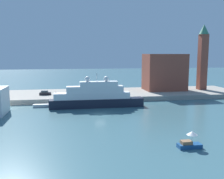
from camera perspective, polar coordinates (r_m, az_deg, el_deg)
The scene contains 10 objects.
ground at distance 65.60m, azimuth -2.65°, elevation -5.64°, with size 400.00×400.00×0.00m, color #3D6670.
quay_dock at distance 92.20m, azimuth -4.67°, elevation -1.18°, with size 110.00×22.80×1.56m, color gray.
large_yacht at distance 73.92m, azimuth -3.72°, elevation -1.66°, with size 27.25×3.58×10.15m.
small_motorboat at distance 44.81m, azimuth 17.04°, elevation -11.20°, with size 3.94×1.77×2.84m.
work_barge at distance 77.21m, azimuth -15.59°, elevation -3.52°, with size 4.66×1.42×0.86m, color silver.
harbor_building at distance 100.08m, azimuth 11.68°, elevation 3.85°, with size 15.09×10.50×13.87m, color brown.
bell_tower at distance 105.22m, azimuth 19.73°, elevation 7.34°, with size 3.83×3.83×25.04m.
parked_car at distance 89.60m, azimuth -14.79°, elevation -0.79°, with size 3.83×1.82×1.40m.
person_figure at distance 84.86m, azimuth -12.45°, elevation -1.06°, with size 0.36×0.36×1.76m.
mooring_bollard at distance 83.43m, azimuth 0.48°, elevation -1.32°, with size 0.37×0.37×0.77m, color black.
Camera 1 is at (-7.44, -63.30, 15.51)m, focal length 40.71 mm.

